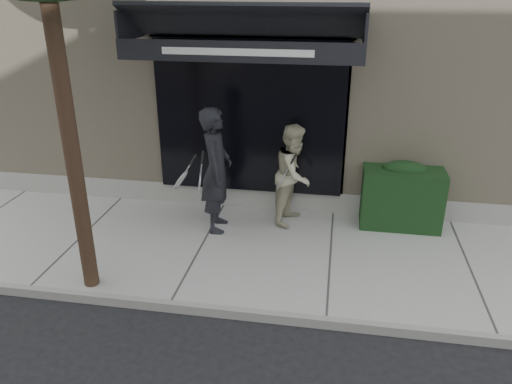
# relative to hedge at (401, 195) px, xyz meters

# --- Properties ---
(ground) EXTENTS (80.00, 80.00, 0.00)m
(ground) POSITION_rel_hedge_xyz_m (-1.10, -1.25, -0.66)
(ground) COLOR black
(ground) RESTS_ON ground
(sidewalk) EXTENTS (20.00, 3.00, 0.12)m
(sidewalk) POSITION_rel_hedge_xyz_m (-1.10, -1.25, -0.60)
(sidewalk) COLOR #989792
(sidewalk) RESTS_ON ground
(curb) EXTENTS (20.00, 0.10, 0.14)m
(curb) POSITION_rel_hedge_xyz_m (-1.10, -2.80, -0.59)
(curb) COLOR gray
(curb) RESTS_ON ground
(building_facade) EXTENTS (14.30, 8.04, 5.64)m
(building_facade) POSITION_rel_hedge_xyz_m (-1.11, 3.71, 2.08)
(building_facade) COLOR #B7A78C
(building_facade) RESTS_ON ground
(hedge) EXTENTS (1.30, 0.70, 1.14)m
(hedge) POSITION_rel_hedge_xyz_m (0.00, 0.00, 0.00)
(hedge) COLOR black
(hedge) RESTS_ON sidewalk
(pedestrian_front) EXTENTS (0.88, 0.94, 2.05)m
(pedestrian_front) POSITION_rel_hedge_xyz_m (-2.99, -0.63, 0.49)
(pedestrian_front) COLOR black
(pedestrian_front) RESTS_ON sidewalk
(pedestrian_back) EXTENTS (0.85, 0.97, 1.70)m
(pedestrian_back) POSITION_rel_hedge_xyz_m (-1.78, -0.14, 0.31)
(pedestrian_back) COLOR #BEB998
(pedestrian_back) RESTS_ON sidewalk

